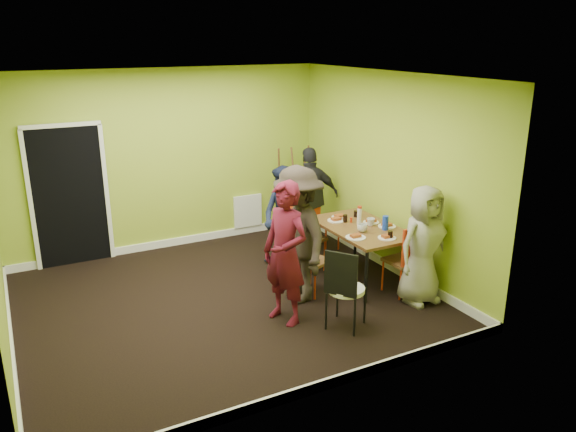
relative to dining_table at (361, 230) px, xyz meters
name	(u,v)px	position (x,y,z in m)	size (l,w,h in m)	color
ground	(225,300)	(-1.95, 0.19, -0.70)	(5.00, 5.00, 0.00)	black
room_walls	(220,227)	(-1.97, 0.24, 0.29)	(5.04, 4.54, 2.82)	#96AF2D
dining_table	(361,230)	(0.00, 0.00, 0.00)	(0.90, 1.50, 0.75)	black
chair_left_far	(303,234)	(-0.64, 0.50, -0.10)	(0.56, 0.56, 1.06)	red
chair_left_near	(309,256)	(-0.90, -0.13, -0.16)	(0.51, 0.51, 0.95)	red
chair_back_end	(314,202)	(0.00, 1.29, 0.07)	(0.61, 0.66, 1.08)	red
chair_front_end	(407,256)	(0.21, -0.73, -0.15)	(0.43, 0.43, 0.96)	red
chair_bentwood	(344,286)	(-1.01, -1.12, -0.15)	(0.54, 0.53, 0.99)	black
easel	(291,189)	(0.08, 2.21, 0.04)	(0.60, 0.56, 1.49)	brown
plate_near_left	(336,220)	(-0.17, 0.38, 0.06)	(0.24, 0.24, 0.01)	white
plate_near_right	(356,237)	(-0.33, -0.33, 0.06)	(0.27, 0.27, 0.01)	white
plate_far_back	(339,217)	(-0.06, 0.47, 0.06)	(0.23, 0.23, 0.01)	white
plate_far_front	(387,238)	(0.03, -0.54, 0.06)	(0.24, 0.24, 0.01)	white
plate_wall_back	(371,222)	(0.22, 0.08, 0.06)	(0.22, 0.22, 0.01)	white
plate_wall_front	(387,226)	(0.31, -0.16, 0.06)	(0.24, 0.24, 0.01)	white
thermos	(359,216)	(0.02, 0.09, 0.17)	(0.06, 0.06, 0.24)	white
blue_bottle	(385,223)	(0.21, -0.25, 0.15)	(0.08, 0.08, 0.19)	#183BB8
orange_bottle	(351,220)	(-0.02, 0.22, 0.09)	(0.03, 0.03, 0.07)	red
glass_mid	(345,218)	(-0.09, 0.27, 0.11)	(0.06, 0.06, 0.11)	black
glass_back	(356,214)	(0.18, 0.40, 0.10)	(0.07, 0.07, 0.09)	black
glass_front	(390,235)	(0.06, -0.56, 0.10)	(0.06, 0.06, 0.10)	black
cup_a	(362,228)	(-0.11, -0.18, 0.11)	(0.13, 0.13, 0.11)	white
cup_b	(371,222)	(0.14, -0.02, 0.11)	(0.11, 0.11, 0.10)	white
person_standing	(285,253)	(-1.50, -0.62, 0.16)	(0.62, 0.41, 1.71)	#4F0D1D
person_left_far	(285,219)	(-0.78, 0.76, 0.06)	(0.74, 0.57, 1.52)	black
person_left_near	(298,235)	(-1.10, -0.20, 0.18)	(1.13, 0.65, 1.75)	black
person_back_end	(310,197)	(0.05, 1.50, 0.10)	(0.93, 0.39, 1.59)	black
person_front_end	(423,245)	(0.25, -0.98, 0.07)	(0.75, 0.49, 1.53)	gray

